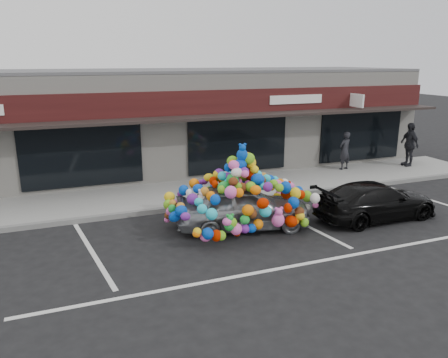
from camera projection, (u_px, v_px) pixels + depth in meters
name	position (u px, v px, depth m)	size (l,w,h in m)	color
ground	(213.00, 237.00, 11.99)	(90.00, 90.00, 0.00)	black
shop_building	(148.00, 120.00, 19.02)	(24.00, 7.20, 4.31)	beige
sidewalk	(176.00, 194.00, 15.58)	(26.00, 3.00, 0.15)	gray
kerb	(188.00, 207.00, 14.22)	(26.00, 0.18, 0.16)	slate
parking_stripe_left	(92.00, 252.00, 11.07)	(0.12, 4.40, 0.01)	silver
parking_stripe_mid	(299.00, 222.00, 13.14)	(0.12, 4.40, 0.01)	silver
parking_stripe_right	(436.00, 202.00, 14.99)	(0.12, 4.40, 0.01)	silver
lane_line	(323.00, 261.00, 10.61)	(14.00, 0.12, 0.01)	silver
toy_car	(243.00, 201.00, 12.48)	(2.81, 4.39, 2.39)	silver
black_sedan	(376.00, 201.00, 13.28)	(3.92, 1.59, 1.14)	black
pedestrian_a	(345.00, 151.00, 18.61)	(0.59, 0.39, 1.63)	#24242A
pedestrian_c	(409.00, 144.00, 19.22)	(0.47, 1.12, 1.92)	#26252A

